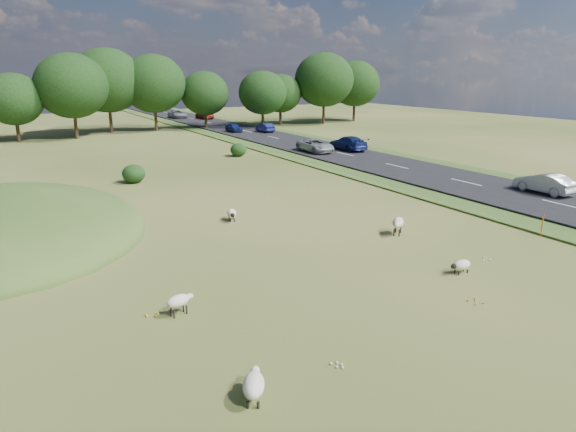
{
  "coord_description": "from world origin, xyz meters",
  "views": [
    {
      "loc": [
        -10.94,
        -19.05,
        8.46
      ],
      "look_at": [
        2.0,
        4.0,
        1.0
      ],
      "focal_mm": 32.0,
      "sensor_mm": 36.0,
      "label": 1
    }
  ],
  "objects_px": {
    "sheep_2": "(398,223)",
    "car_4": "(348,143)",
    "car_1": "(545,183)",
    "sheep_4": "(179,301)",
    "sheep_1": "(232,214)",
    "car_7": "(265,128)",
    "sheep_3": "(461,265)",
    "car_6": "(315,145)",
    "car_5": "(234,127)",
    "car_3": "(205,114)",
    "car_2": "(177,114)",
    "sheep_0": "(254,384)",
    "marker_post": "(542,225)"
  },
  "relations": [
    {
      "from": "car_4",
      "to": "sheep_0",
      "type": "bearing_deg",
      "value": 51.07
    },
    {
      "from": "car_2",
      "to": "marker_post",
      "type": "bearing_deg",
      "value": -93.37
    },
    {
      "from": "sheep_1",
      "to": "car_7",
      "type": "distance_m",
      "value": 43.91
    },
    {
      "from": "sheep_1",
      "to": "car_5",
      "type": "relative_size",
      "value": 0.35
    },
    {
      "from": "sheep_4",
      "to": "car_5",
      "type": "distance_m",
      "value": 56.25
    },
    {
      "from": "car_1",
      "to": "sheep_0",
      "type": "bearing_deg",
      "value": 21.65
    },
    {
      "from": "marker_post",
      "to": "car_3",
      "type": "distance_m",
      "value": 73.66
    },
    {
      "from": "sheep_0",
      "to": "car_1",
      "type": "bearing_deg",
      "value": -38.63
    },
    {
      "from": "car_2",
      "to": "car_5",
      "type": "distance_m",
      "value": 25.79
    },
    {
      "from": "sheep_2",
      "to": "car_6",
      "type": "height_order",
      "value": "car_6"
    },
    {
      "from": "sheep_2",
      "to": "car_6",
      "type": "relative_size",
      "value": 0.25
    },
    {
      "from": "car_7",
      "to": "car_3",
      "type": "bearing_deg",
      "value": -90.0
    },
    {
      "from": "sheep_3",
      "to": "sheep_2",
      "type": "bearing_deg",
      "value": -102.05
    },
    {
      "from": "sheep_3",
      "to": "car_6",
      "type": "height_order",
      "value": "car_6"
    },
    {
      "from": "car_3",
      "to": "car_4",
      "type": "bearing_deg",
      "value": 90.0
    },
    {
      "from": "car_6",
      "to": "car_5",
      "type": "bearing_deg",
      "value": 90.0
    },
    {
      "from": "sheep_4",
      "to": "car_2",
      "type": "relative_size",
      "value": 0.22
    },
    {
      "from": "sheep_1",
      "to": "car_2",
      "type": "relative_size",
      "value": 0.25
    },
    {
      "from": "sheep_2",
      "to": "car_4",
      "type": "distance_m",
      "value": 29.24
    },
    {
      "from": "sheep_1",
      "to": "car_6",
      "type": "xyz_separation_m",
      "value": [
        17.75,
        18.96,
        0.49
      ]
    },
    {
      "from": "sheep_0",
      "to": "car_2",
      "type": "bearing_deg",
      "value": 13.46
    },
    {
      "from": "car_7",
      "to": "car_6",
      "type": "bearing_deg",
      "value": 78.86
    },
    {
      "from": "sheep_4",
      "to": "car_7",
      "type": "xyz_separation_m",
      "value": [
        28.0,
        48.5,
        0.32
      ]
    },
    {
      "from": "sheep_3",
      "to": "car_5",
      "type": "relative_size",
      "value": 0.3
    },
    {
      "from": "sheep_2",
      "to": "car_5",
      "type": "relative_size",
      "value": 0.35
    },
    {
      "from": "car_4",
      "to": "sheep_4",
      "type": "bearing_deg",
      "value": 45.63
    },
    {
      "from": "sheep_2",
      "to": "car_6",
      "type": "xyz_separation_m",
      "value": [
        11.04,
        25.77,
        0.28
      ]
    },
    {
      "from": "car_1",
      "to": "car_2",
      "type": "height_order",
      "value": "car_2"
    },
    {
      "from": "sheep_2",
      "to": "sheep_3",
      "type": "bearing_deg",
      "value": 35.6
    },
    {
      "from": "car_4",
      "to": "car_7",
      "type": "distance_m",
      "value": 19.88
    },
    {
      "from": "sheep_0",
      "to": "sheep_1",
      "type": "distance_m",
      "value": 17.26
    },
    {
      "from": "sheep_3",
      "to": "car_5",
      "type": "height_order",
      "value": "car_5"
    },
    {
      "from": "car_3",
      "to": "car_7",
      "type": "distance_m",
      "value": 24.15
    },
    {
      "from": "sheep_4",
      "to": "car_4",
      "type": "height_order",
      "value": "car_4"
    },
    {
      "from": "sheep_0",
      "to": "sheep_2",
      "type": "bearing_deg",
      "value": -24.78
    },
    {
      "from": "sheep_1",
      "to": "car_4",
      "type": "distance_m",
      "value": 28.32
    },
    {
      "from": "sheep_1",
      "to": "sheep_3",
      "type": "distance_m",
      "value": 13.55
    },
    {
      "from": "sheep_0",
      "to": "sheep_3",
      "type": "relative_size",
      "value": 1.25
    },
    {
      "from": "car_2",
      "to": "car_7",
      "type": "relative_size",
      "value": 1.37
    },
    {
      "from": "sheep_0",
      "to": "sheep_4",
      "type": "xyz_separation_m",
      "value": [
        -0.17,
        5.82,
        0.06
      ]
    },
    {
      "from": "car_1",
      "to": "sheep_4",
      "type": "bearing_deg",
      "value": 10.57
    },
    {
      "from": "sheep_0",
      "to": "car_5",
      "type": "distance_m",
      "value": 61.49
    },
    {
      "from": "sheep_0",
      "to": "car_6",
      "type": "relative_size",
      "value": 0.27
    },
    {
      "from": "sheep_2",
      "to": "car_1",
      "type": "height_order",
      "value": "car_1"
    },
    {
      "from": "sheep_4",
      "to": "car_6",
      "type": "relative_size",
      "value": 0.23
    },
    {
      "from": "sheep_2",
      "to": "car_7",
      "type": "relative_size",
      "value": 0.33
    },
    {
      "from": "car_1",
      "to": "car_5",
      "type": "relative_size",
      "value": 1.17
    },
    {
      "from": "sheep_1",
      "to": "car_6",
      "type": "bearing_deg",
      "value": 153.11
    },
    {
      "from": "marker_post",
      "to": "car_1",
      "type": "height_order",
      "value": "car_1"
    },
    {
      "from": "sheep_4",
      "to": "car_7",
      "type": "relative_size",
      "value": 0.3
    }
  ]
}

